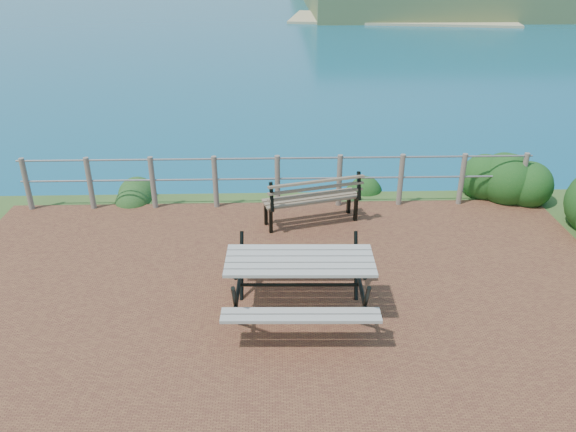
{
  "coord_description": "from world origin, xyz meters",
  "views": [
    {
      "loc": [
        -0.09,
        -6.26,
        4.53
      ],
      "look_at": [
        0.14,
        1.42,
        0.75
      ],
      "focal_mm": 35.0,
      "sensor_mm": 36.0,
      "label": 1
    }
  ],
  "objects": [
    {
      "name": "ground",
      "position": [
        0.0,
        0.0,
        0.0
      ],
      "size": [
        10.0,
        7.0,
        0.12
      ],
      "primitive_type": "cube",
      "color": "brown",
      "rests_on": "ground"
    },
    {
      "name": "safety_railing",
      "position": [
        0.0,
        3.35,
        0.57
      ],
      "size": [
        9.4,
        0.1,
        1.0
      ],
      "color": "#6B5B4C",
      "rests_on": "ground"
    },
    {
      "name": "picnic_table",
      "position": [
        0.25,
        -0.01,
        0.52
      ],
      "size": [
        1.95,
        1.67,
        0.81
      ],
      "rotation": [
        0.0,
        0.0,
        -0.03
      ],
      "color": "gray",
      "rests_on": "ground"
    },
    {
      "name": "park_bench",
      "position": [
        0.58,
        2.63,
        0.63
      ],
      "size": [
        1.75,
        0.87,
        0.96
      ],
      "rotation": [
        0.0,
        0.0,
        0.27
      ],
      "color": "brown",
      "rests_on": "ground"
    },
    {
      "name": "shrub_right_edge",
      "position": [
        4.46,
        3.58,
        0.0
      ],
      "size": [
        1.22,
        1.22,
        1.74
      ],
      "primitive_type": "ellipsoid",
      "color": "#164817",
      "rests_on": "ground"
    },
    {
      "name": "shrub_lip_west",
      "position": [
        -2.88,
        3.78,
        0.0
      ],
      "size": [
        0.81,
        0.81,
        0.56
      ],
      "primitive_type": "ellipsoid",
      "color": "#1F4D1D",
      "rests_on": "ground"
    },
    {
      "name": "shrub_lip_east",
      "position": [
        1.78,
        4.18,
        0.0
      ],
      "size": [
        0.68,
        0.68,
        0.38
      ],
      "primitive_type": "ellipsoid",
      "color": "#164817",
      "rests_on": "ground"
    }
  ]
}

